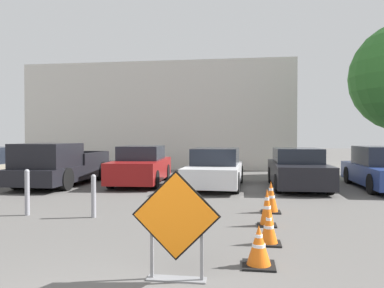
{
  "coord_description": "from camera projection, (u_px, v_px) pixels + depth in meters",
  "views": [
    {
      "loc": [
        1.4,
        -2.55,
        1.87
      ],
      "look_at": [
        -0.77,
        12.54,
        1.56
      ],
      "focal_mm": 35.0,
      "sensor_mm": 36.0,
      "label": 1
    }
  ],
  "objects": [
    {
      "name": "traffic_cone_fourth",
      "position": [
        271.0,
        197.0,
        9.18
      ],
      "size": [
        0.47,
        0.47,
        0.77
      ],
      "color": "black",
      "rests_on": "ground_plane"
    },
    {
      "name": "road_closed_sign",
      "position": [
        176.0,
        224.0,
        4.81
      ],
      "size": [
        1.16,
        0.2,
        1.44
      ],
      "color": "black",
      "rests_on": "ground_plane"
    },
    {
      "name": "traffic_cone_nearest",
      "position": [
        259.0,
        246.0,
        5.38
      ],
      "size": [
        0.47,
        0.47,
        0.6
      ],
      "color": "black",
      "rests_on": "ground_plane"
    },
    {
      "name": "pickup_truck",
      "position": [
        59.0,
        166.0,
        14.24
      ],
      "size": [
        2.08,
        5.25,
        1.62
      ],
      "rotation": [
        0.0,
        0.0,
        3.14
      ],
      "color": "black",
      "rests_on": "ground_plane"
    },
    {
      "name": "traffic_cone_second",
      "position": [
        269.0,
        228.0,
        6.48
      ],
      "size": [
        0.42,
        0.42,
        0.6
      ],
      "color": "black",
      "rests_on": "ground_plane"
    },
    {
      "name": "parked_car_second",
      "position": [
        141.0,
        166.0,
        14.71
      ],
      "size": [
        2.04,
        4.48,
        1.49
      ],
      "rotation": [
        0.0,
        0.0,
        3.21
      ],
      "color": "maroon",
      "rests_on": "ground_plane"
    },
    {
      "name": "ground_plane",
      "position": [
        204.0,
        192.0,
        12.66
      ],
      "size": [
        96.0,
        96.0,
        0.0
      ],
      "primitive_type": "plane",
      "color": "#565451"
    },
    {
      "name": "bollard_second",
      "position": [
        27.0,
        191.0,
        8.85
      ],
      "size": [
        0.12,
        0.12,
        1.1
      ],
      "color": "gray",
      "rests_on": "ground_plane"
    },
    {
      "name": "parked_car_fifth",
      "position": [
        382.0,
        169.0,
        13.36
      ],
      "size": [
        1.82,
        4.66,
        1.51
      ],
      "rotation": [
        0.0,
        0.0,
        3.14
      ],
      "color": "navy",
      "rests_on": "ground_plane"
    },
    {
      "name": "parked_car_fourth",
      "position": [
        298.0,
        169.0,
        13.56
      ],
      "size": [
        1.92,
        4.36,
        1.44
      ],
      "rotation": [
        0.0,
        0.0,
        3.16
      ],
      "color": "black",
      "rests_on": "ground_plane"
    },
    {
      "name": "building_facade_backdrop",
      "position": [
        163.0,
        117.0,
        23.59
      ],
      "size": [
        15.77,
        5.0,
        6.14
      ],
      "color": "beige",
      "rests_on": "ground_plane"
    },
    {
      "name": "traffic_cone_third",
      "position": [
        267.0,
        208.0,
        7.81
      ],
      "size": [
        0.39,
        0.39,
        0.78
      ],
      "color": "black",
      "rests_on": "ground_plane"
    },
    {
      "name": "bollard_nearest",
      "position": [
        94.0,
        195.0,
        8.61
      ],
      "size": [
        0.12,
        0.12,
        1.0
      ],
      "color": "gray",
      "rests_on": "ground_plane"
    },
    {
      "name": "parked_car_third",
      "position": [
        215.0,
        169.0,
        13.75
      ],
      "size": [
        1.99,
        4.5,
        1.43
      ],
      "rotation": [
        0.0,
        0.0,
        3.11
      ],
      "color": "silver",
      "rests_on": "ground_plane"
    }
  ]
}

